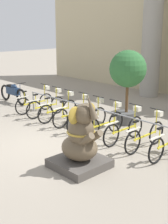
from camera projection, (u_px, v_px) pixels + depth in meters
name	position (u px, v px, depth m)	size (l,w,h in m)	color
ground_plane	(45.00, 145.00, 8.92)	(60.00, 60.00, 0.00)	gray
column_left	(152.00, 41.00, 14.50)	(1.14, 1.14, 5.16)	gray
bike_rack	(91.00, 110.00, 10.11)	(6.59, 0.05, 0.77)	gray
bicycle_0	(35.00, 102.00, 12.21)	(0.48, 1.77, 1.06)	black
bicycle_1	(47.00, 105.00, 11.68)	(0.48, 1.77, 1.06)	black
bicycle_2	(59.00, 109.00, 11.14)	(0.48, 1.77, 1.06)	black
bicycle_3	(74.00, 113.00, 10.65)	(0.48, 1.77, 1.06)	black
bicycle_4	(88.00, 118.00, 10.10)	(0.48, 1.77, 1.06)	black
bicycle_5	(105.00, 123.00, 9.58)	(0.48, 1.77, 1.06)	black
bicycle_6	(125.00, 128.00, 9.08)	(0.48, 1.77, 1.06)	black
bicycle_7	(146.00, 135.00, 8.56)	(0.48, 1.77, 1.06)	black
elephant_statue	(81.00, 143.00, 7.35)	(1.19, 1.19, 1.89)	#4C4742
motorcycle	(13.00, 92.00, 13.69)	(2.03, 0.55, 0.95)	black
potted_tree	(128.00, 73.00, 10.43)	(1.25, 1.25, 2.53)	#4C4C4C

